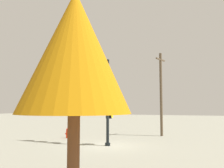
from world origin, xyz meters
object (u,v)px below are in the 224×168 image
at_px(tree_near, 75,52).
at_px(fire_hydrant, 67,133).
at_px(signal_pole_assembly, 93,92).
at_px(utility_pole, 161,92).

bearing_deg(tree_near, fire_hydrant, -60.41).
bearing_deg(signal_pole_assembly, tree_near, 109.95).
xyz_separation_m(utility_pole, fire_hydrant, (7.44, 4.13, -3.60)).
bearing_deg(utility_pole, signal_pole_assembly, 59.26).
distance_m(utility_pole, fire_hydrant, 9.25).
distance_m(fire_hydrant, tree_near, 14.82).
bearing_deg(fire_hydrant, utility_pole, -150.96).
bearing_deg(utility_pole, tree_near, 88.59).
relative_size(utility_pole, tree_near, 1.19).
height_order(signal_pole_assembly, tree_near, tree_near).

